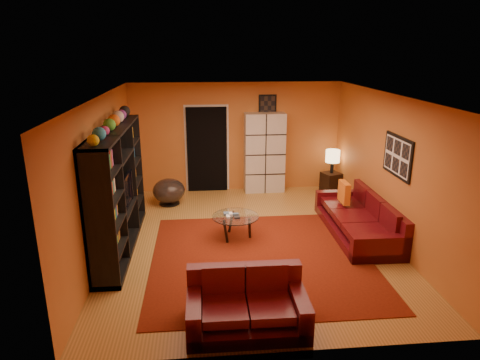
{
  "coord_description": "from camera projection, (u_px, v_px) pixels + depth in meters",
  "views": [
    {
      "loc": [
        -0.84,
        -7.06,
        3.37
      ],
      "look_at": [
        -0.17,
        0.1,
        1.13
      ],
      "focal_mm": 32.0,
      "sensor_mm": 36.0,
      "label": 1
    }
  ],
  "objects": [
    {
      "name": "floor",
      "position": [
        250.0,
        240.0,
        7.79
      ],
      "size": [
        6.0,
        6.0,
        0.0
      ],
      "primitive_type": "plane",
      "color": "olive",
      "rests_on": "ground"
    },
    {
      "name": "ceiling",
      "position": [
        251.0,
        96.0,
        7.01
      ],
      "size": [
        6.0,
        6.0,
        0.0
      ],
      "primitive_type": "plane",
      "rotation": [
        3.14,
        0.0,
        0.0
      ],
      "color": "white",
      "rests_on": "wall_back"
    },
    {
      "name": "wall_back",
      "position": [
        236.0,
        137.0,
        10.25
      ],
      "size": [
        6.0,
        0.0,
        6.0
      ],
      "primitive_type": "plane",
      "rotation": [
        1.57,
        0.0,
        0.0
      ],
      "color": "#BA6628",
      "rests_on": "floor"
    },
    {
      "name": "wall_front",
      "position": [
        283.0,
        250.0,
        4.55
      ],
      "size": [
        6.0,
        0.0,
        6.0
      ],
      "primitive_type": "plane",
      "rotation": [
        -1.57,
        0.0,
        0.0
      ],
      "color": "#BA6628",
      "rests_on": "floor"
    },
    {
      "name": "wall_left",
      "position": [
        103.0,
        176.0,
        7.18
      ],
      "size": [
        0.0,
        6.0,
        6.0
      ],
      "primitive_type": "plane",
      "rotation": [
        1.57,
        0.0,
        1.57
      ],
      "color": "#BA6628",
      "rests_on": "floor"
    },
    {
      "name": "wall_right",
      "position": [
        389.0,
        168.0,
        7.62
      ],
      "size": [
        0.0,
        6.0,
        6.0
      ],
      "primitive_type": "plane",
      "rotation": [
        1.57,
        0.0,
        -1.57
      ],
      "color": "#BA6628",
      "rests_on": "floor"
    },
    {
      "name": "rug",
      "position": [
        261.0,
        258.0,
        7.13
      ],
      "size": [
        3.6,
        3.6,
        0.01
      ],
      "primitive_type": "cube",
      "color": "#531409",
      "rests_on": "floor"
    },
    {
      "name": "doorway",
      "position": [
        207.0,
        150.0,
        10.24
      ],
      "size": [
        0.95,
        0.1,
        2.04
      ],
      "primitive_type": "cube",
      "color": "black",
      "rests_on": "floor"
    },
    {
      "name": "wall_art_right",
      "position": [
        398.0,
        156.0,
        7.25
      ],
      "size": [
        0.03,
        1.0,
        0.7
      ],
      "primitive_type": "cube",
      "color": "black",
      "rests_on": "wall_right"
    },
    {
      "name": "wall_art_back",
      "position": [
        268.0,
        106.0,
        10.08
      ],
      "size": [
        0.42,
        0.03,
        0.52
      ],
      "primitive_type": "cube",
      "color": "black",
      "rests_on": "wall_back"
    },
    {
      "name": "entertainment_unit",
      "position": [
        118.0,
        190.0,
        7.27
      ],
      "size": [
        0.45,
        3.0,
        2.1
      ],
      "primitive_type": "cube",
      "color": "black",
      "rests_on": "floor"
    },
    {
      "name": "tv",
      "position": [
        121.0,
        192.0,
        7.33
      ],
      "size": [
        0.95,
        0.12,
        0.55
      ],
      "primitive_type": "imported",
      "rotation": [
        0.0,
        0.0,
        1.57
      ],
      "color": "black",
      "rests_on": "entertainment_unit"
    },
    {
      "name": "sofa",
      "position": [
        362.0,
        219.0,
        8.02
      ],
      "size": [
        1.04,
        2.47,
        0.85
      ],
      "rotation": [
        0.0,
        0.0,
        -0.01
      ],
      "color": "#45090F",
      "rests_on": "rug"
    },
    {
      "name": "loveseat",
      "position": [
        246.0,
        304.0,
        5.38
      ],
      "size": [
        1.49,
        0.9,
        0.85
      ],
      "rotation": [
        0.0,
        0.0,
        1.56
      ],
      "color": "#45090F",
      "rests_on": "rug"
    },
    {
      "name": "throw_pillow",
      "position": [
        344.0,
        192.0,
        8.43
      ],
      "size": [
        0.12,
        0.42,
        0.42
      ],
      "primitive_type": "cube",
      "color": "orange",
      "rests_on": "sofa"
    },
    {
      "name": "coffee_table",
      "position": [
        235.0,
        218.0,
        7.78
      ],
      "size": [
        0.85,
        0.85,
        0.43
      ],
      "rotation": [
        0.0,
        0.0,
        -0.29
      ],
      "color": "silver",
      "rests_on": "floor"
    },
    {
      "name": "storage_cabinet",
      "position": [
        264.0,
        153.0,
        10.23
      ],
      "size": [
        0.96,
        0.43,
        1.9
      ],
      "primitive_type": "cube",
      "rotation": [
        0.0,
        0.0,
        0.01
      ],
      "color": "beige",
      "rests_on": "floor"
    },
    {
      "name": "bowl_chair",
      "position": [
        169.0,
        191.0,
        9.5
      ],
      "size": [
        0.71,
        0.71,
        0.58
      ],
      "color": "black",
      "rests_on": "floor"
    },
    {
      "name": "side_table",
      "position": [
        331.0,
        183.0,
        10.28
      ],
      "size": [
        0.51,
        0.51,
        0.5
      ],
      "primitive_type": "cube",
      "rotation": [
        0.0,
        0.0,
        0.35
      ],
      "color": "black",
      "rests_on": "floor"
    },
    {
      "name": "table_lamp",
      "position": [
        333.0,
        157.0,
        10.08
      ],
      "size": [
        0.33,
        0.33,
        0.56
      ],
      "color": "black",
      "rests_on": "side_table"
    }
  ]
}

